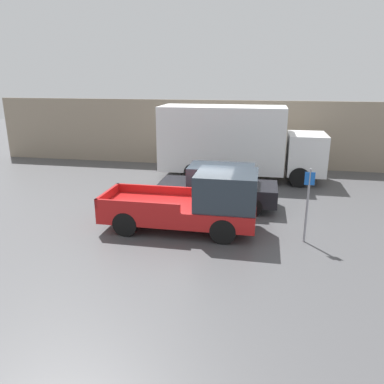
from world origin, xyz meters
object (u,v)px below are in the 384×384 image
at_px(car, 219,186).
at_px(parking_sign, 308,202).
at_px(pickup_truck, 196,203).
at_px(delivery_truck, 234,141).
at_px(newspaper_box, 192,157).

distance_m(car, parking_sign, 4.22).
distance_m(pickup_truck, car, 2.63).
bearing_deg(delivery_truck, pickup_truck, -94.91).
bearing_deg(pickup_truck, car, 80.15).
relative_size(car, parking_sign, 1.95).
bearing_deg(parking_sign, newspaper_box, 119.32).
bearing_deg(parking_sign, pickup_truck, 175.89).
xyz_separation_m(car, newspaper_box, (-2.42, 6.95, -0.36)).
xyz_separation_m(delivery_truck, newspaper_box, (-2.60, 2.32, -1.44)).
bearing_deg(delivery_truck, car, -92.13).
xyz_separation_m(car, parking_sign, (3.08, -2.84, 0.49)).
bearing_deg(newspaper_box, parking_sign, -60.68).
xyz_separation_m(delivery_truck, parking_sign, (2.90, -7.48, -0.58)).
xyz_separation_m(pickup_truck, car, (0.45, 2.59, -0.13)).
bearing_deg(pickup_truck, delivery_truck, 85.09).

